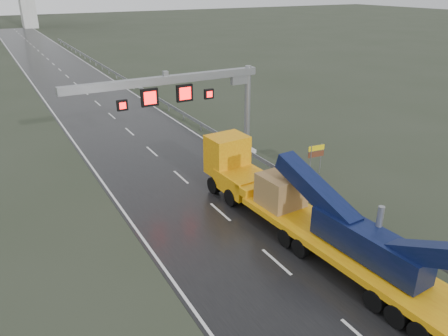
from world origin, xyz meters
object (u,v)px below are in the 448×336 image
sign_gantry (193,93)px  heavy_haul_truck (295,205)px  striped_barrier (235,141)px  exit_sign_pair (316,154)px

sign_gantry → heavy_haul_truck: sign_gantry is taller
sign_gantry → heavy_haul_truck: bearing=-87.9°
sign_gantry → striped_barrier: 7.12m
heavy_haul_truck → striped_barrier: (4.21, 13.73, -1.28)m
heavy_haul_truck → striped_barrier: heavy_haul_truck is taller
sign_gantry → heavy_haul_truck: 12.65m
sign_gantry → exit_sign_pair: (6.87, -6.25, -4.01)m
sign_gantry → exit_sign_pair: size_ratio=6.50×
sign_gantry → heavy_haul_truck: (0.44, -12.05, -3.84)m
striped_barrier → sign_gantry: bearing=-164.1°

